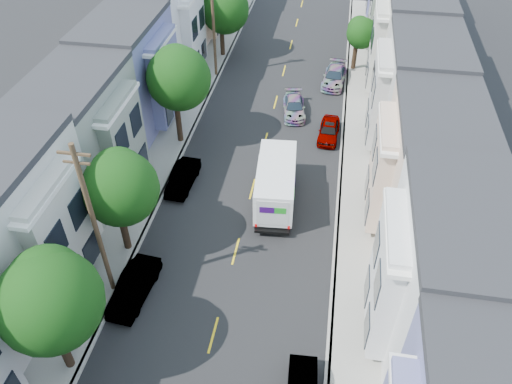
{
  "coord_description": "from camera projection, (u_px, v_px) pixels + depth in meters",
  "views": [
    {
      "loc": [
        4.69,
        -14.32,
        22.83
      ],
      "look_at": [
        0.73,
        9.22,
        2.2
      ],
      "focal_mm": 35.0,
      "sensor_mm": 36.0,
      "label": 1
    }
  ],
  "objects": [
    {
      "name": "parked_left_c",
      "position": [
        134.0,
        287.0,
        27.7
      ],
      "size": [
        1.89,
        4.42,
        1.44
      ],
      "primitive_type": "imported",
      "rotation": [
        0.0,
        0.0,
        -0.09
      ],
      "color": "gray",
      "rests_on": "ground"
    },
    {
      "name": "utility_pole_far",
      "position": [
        213.0,
        23.0,
        44.51
      ],
      "size": [
        1.6,
        0.26,
        10.0
      ],
      "color": "#42301E",
      "rests_on": "ground"
    },
    {
      "name": "curb_left",
      "position": [
        181.0,
        155.0,
        38.1
      ],
      "size": [
        0.3,
        70.0,
        0.15
      ],
      "primitive_type": "cube",
      "color": "gray",
      "rests_on": "ground"
    },
    {
      "name": "centerline",
      "position": [
        259.0,
        163.0,
        37.39
      ],
      "size": [
        0.12,
        70.0,
        0.01
      ],
      "primitive_type": "cube",
      "color": "gold",
      "rests_on": "ground"
    },
    {
      "name": "fedex_truck",
      "position": [
        276.0,
        183.0,
        32.96
      ],
      "size": [
        2.49,
        6.46,
        3.1
      ],
      "rotation": [
        0.0,
        0.0,
        0.07
      ],
      "color": "silver",
      "rests_on": "ground"
    },
    {
      "name": "townhouse_row_right",
      "position": [
        411.0,
        179.0,
        35.99
      ],
      "size": [
        5.0,
        70.0,
        8.5
      ],
      "primitive_type": "cube",
      "color": "beige",
      "rests_on": "ground"
    },
    {
      "name": "tree_d",
      "position": [
        177.0,
        79.0,
        35.93
      ],
      "size": [
        4.7,
        4.7,
        7.89
      ],
      "color": "black",
      "rests_on": "ground"
    },
    {
      "name": "parked_left_d",
      "position": [
        183.0,
        178.0,
        35.05
      ],
      "size": [
        1.64,
        4.14,
        1.36
      ],
      "primitive_type": "imported",
      "rotation": [
        0.0,
        0.0,
        -0.05
      ],
      "color": "#460412",
      "rests_on": "ground"
    },
    {
      "name": "tree_c",
      "position": [
        119.0,
        189.0,
        27.66
      ],
      "size": [
        4.31,
        4.31,
        7.06
      ],
      "color": "black",
      "rests_on": "ground"
    },
    {
      "name": "sidewalk_left",
      "position": [
        165.0,
        153.0,
        38.27
      ],
      "size": [
        2.6,
        70.0,
        0.15
      ],
      "primitive_type": "cube",
      "color": "gray",
      "rests_on": "ground"
    },
    {
      "name": "road_slab",
      "position": [
        259.0,
        163.0,
        37.39
      ],
      "size": [
        12.0,
        70.0,
        0.02
      ],
      "primitive_type": "cube",
      "color": "black",
      "rests_on": "ground"
    },
    {
      "name": "tree_e",
      "position": [
        224.0,
        9.0,
        47.97
      ],
      "size": [
        4.7,
        4.7,
        7.15
      ],
      "color": "black",
      "rests_on": "ground"
    },
    {
      "name": "tree_b",
      "position": [
        48.0,
        302.0,
        21.43
      ],
      "size": [
        4.61,
        4.61,
        7.56
      ],
      "color": "black",
      "rests_on": "ground"
    },
    {
      "name": "parked_right_c",
      "position": [
        329.0,
        131.0,
        39.55
      ],
      "size": [
        1.79,
        4.17,
        1.33
      ],
      "primitive_type": "imported",
      "rotation": [
        0.0,
        0.0,
        -0.05
      ],
      "color": "black",
      "rests_on": "ground"
    },
    {
      "name": "sidewalk_right",
      "position": [
        358.0,
        173.0,
        36.42
      ],
      "size": [
        2.6,
        70.0,
        0.15
      ],
      "primitive_type": "cube",
      "color": "gray",
      "rests_on": "ground"
    },
    {
      "name": "townhouse_row_left",
      "position": [
        118.0,
        149.0,
        38.79
      ],
      "size": [
        5.0,
        70.0,
        8.5
      ],
      "primitive_type": "cube",
      "color": "beige",
      "rests_on": "ground"
    },
    {
      "name": "curb_right",
      "position": [
        340.0,
        171.0,
        36.58
      ],
      "size": [
        0.3,
        70.0,
        0.15
      ],
      "primitive_type": "cube",
      "color": "gray",
      "rests_on": "ground"
    },
    {
      "name": "tree_far_r",
      "position": [
        361.0,
        34.0,
        46.4
      ],
      "size": [
        2.88,
        2.88,
        5.14
      ],
      "color": "black",
      "rests_on": "ground"
    },
    {
      "name": "ground",
      "position": [
        213.0,
        335.0,
        26.2
      ],
      "size": [
        160.0,
        160.0,
        0.0
      ],
      "primitive_type": "plane",
      "color": "black",
      "rests_on": "ground"
    },
    {
      "name": "lead_sedan",
      "position": [
        294.0,
        107.0,
        42.28
      ],
      "size": [
        2.42,
        4.48,
        1.28
      ],
      "primitive_type": "imported",
      "rotation": [
        0.0,
        0.0,
        0.15
      ],
      "color": "black",
      "rests_on": "ground"
    },
    {
      "name": "utility_pole_near",
      "position": [
        95.0,
        225.0,
        25.12
      ],
      "size": [
        1.6,
        0.26,
        10.0
      ],
      "color": "#42301E",
      "rests_on": "ground"
    },
    {
      "name": "parked_right_d",
      "position": [
        334.0,
        77.0,
        46.26
      ],
      "size": [
        2.4,
        4.82,
        1.4
      ],
      "primitive_type": "imported",
      "rotation": [
        0.0,
        0.0,
        -0.1
      ],
      "color": "black",
      "rests_on": "ground"
    }
  ]
}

